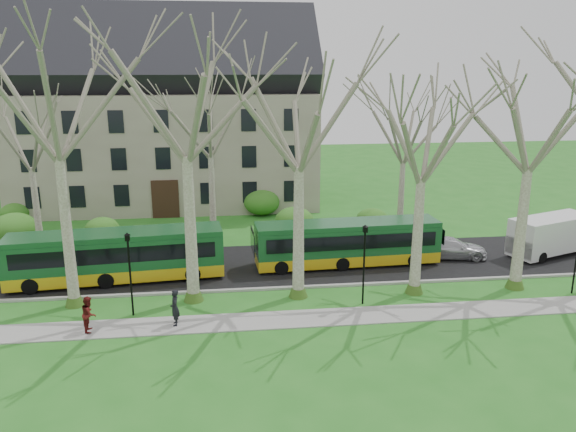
{
  "coord_description": "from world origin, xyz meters",
  "views": [
    {
      "loc": [
        -1.26,
        -28.11,
        12.41
      ],
      "look_at": [
        2.45,
        3.0,
        3.91
      ],
      "focal_mm": 35.0,
      "sensor_mm": 36.0,
      "label": 1
    }
  ],
  "objects_px": {
    "pedestrian_a": "(175,308)",
    "van_a": "(551,236)",
    "sedan": "(451,248)",
    "bus_lead": "(117,255)",
    "bus_follow": "(347,243)",
    "pedestrian_b": "(89,314)"
  },
  "relations": [
    {
      "from": "bus_lead",
      "to": "sedan",
      "type": "xyz_separation_m",
      "value": [
        21.08,
        1.51,
        -0.86
      ]
    },
    {
      "from": "bus_follow",
      "to": "sedan",
      "type": "height_order",
      "value": "bus_follow"
    },
    {
      "from": "sedan",
      "to": "pedestrian_b",
      "type": "bearing_deg",
      "value": 119.66
    },
    {
      "from": "bus_follow",
      "to": "pedestrian_b",
      "type": "height_order",
      "value": "bus_follow"
    },
    {
      "from": "van_a",
      "to": "pedestrian_b",
      "type": "height_order",
      "value": "van_a"
    },
    {
      "from": "bus_follow",
      "to": "pedestrian_a",
      "type": "height_order",
      "value": "bus_follow"
    },
    {
      "from": "bus_lead",
      "to": "bus_follow",
      "type": "relative_size",
      "value": 1.06
    },
    {
      "from": "bus_lead",
      "to": "pedestrian_b",
      "type": "distance_m",
      "value": 6.6
    },
    {
      "from": "pedestrian_b",
      "to": "van_a",
      "type": "bearing_deg",
      "value": -78.07
    },
    {
      "from": "sedan",
      "to": "van_a",
      "type": "height_order",
      "value": "van_a"
    },
    {
      "from": "bus_lead",
      "to": "sedan",
      "type": "bearing_deg",
      "value": -1.2
    },
    {
      "from": "bus_follow",
      "to": "pedestrian_b",
      "type": "bearing_deg",
      "value": -154.56
    },
    {
      "from": "pedestrian_a",
      "to": "pedestrian_b",
      "type": "height_order",
      "value": "pedestrian_a"
    },
    {
      "from": "bus_follow",
      "to": "pedestrian_b",
      "type": "xyz_separation_m",
      "value": [
        -14.23,
        -7.61,
        -0.57
      ]
    },
    {
      "from": "sedan",
      "to": "pedestrian_a",
      "type": "bearing_deg",
      "value": 123.52
    },
    {
      "from": "van_a",
      "to": "pedestrian_a",
      "type": "xyz_separation_m",
      "value": [
        -24.13,
        -7.74,
        -0.39
      ]
    },
    {
      "from": "pedestrian_a",
      "to": "van_a",
      "type": "bearing_deg",
      "value": 102.75
    },
    {
      "from": "sedan",
      "to": "bus_lead",
      "type": "bearing_deg",
      "value": 103.03
    },
    {
      "from": "bus_follow",
      "to": "sedan",
      "type": "xyz_separation_m",
      "value": [
        7.1,
        0.46,
        -0.78
      ]
    },
    {
      "from": "bus_lead",
      "to": "pedestrian_a",
      "type": "distance_m",
      "value": 7.46
    },
    {
      "from": "sedan",
      "to": "van_a",
      "type": "xyz_separation_m",
      "value": [
        6.81,
        -0.19,
        0.63
      ]
    },
    {
      "from": "van_a",
      "to": "bus_lead",
      "type": "bearing_deg",
      "value": 162.86
    }
  ]
}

